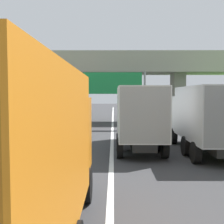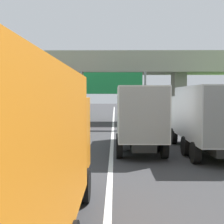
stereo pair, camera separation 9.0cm
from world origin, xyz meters
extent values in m
cube|color=white|center=(0.00, 26.54, 0.00)|extent=(0.20, 93.08, 0.01)
cube|color=gray|center=(0.00, 33.17, 5.96)|extent=(40.00, 4.80, 1.10)
cube|color=gray|center=(0.00, 30.95, 7.06)|extent=(40.00, 0.36, 1.10)
cube|color=gray|center=(0.00, 35.39, 7.06)|extent=(40.00, 0.36, 1.10)
cube|color=gray|center=(-7.28, 33.17, 2.71)|extent=(1.30, 2.20, 5.41)
cube|color=gray|center=(7.28, 33.17, 2.71)|extent=(1.30, 2.20, 5.41)
cylinder|color=slate|center=(-2.85, 26.49, 2.56)|extent=(0.18, 0.18, 5.11)
cylinder|color=slate|center=(2.85, 26.49, 2.56)|extent=(0.18, 0.18, 5.11)
cube|color=#167238|center=(0.00, 26.49, 4.06)|extent=(5.20, 0.12, 1.90)
cube|color=white|center=(0.00, 26.47, 4.06)|extent=(4.89, 0.01, 1.67)
cube|color=black|center=(4.77, 16.14, 0.66)|extent=(1.10, 7.30, 0.36)
cube|color=#B2B5B7|center=(4.77, 18.74, 1.89)|extent=(2.10, 2.10, 2.10)
cube|color=#2D3842|center=(4.77, 19.76, 2.19)|extent=(1.89, 0.06, 0.90)
cube|color=#B2B5B7|center=(4.77, 15.09, 2.14)|extent=(2.30, 5.20, 2.60)
cylinder|color=black|center=(3.80, 18.74, 0.48)|extent=(0.30, 0.96, 0.96)
cylinder|color=black|center=(5.74, 18.74, 0.48)|extent=(0.30, 0.96, 0.96)
cylinder|color=black|center=(3.70, 13.66, 0.48)|extent=(0.30, 0.96, 0.96)
cylinder|color=black|center=(3.70, 15.35, 0.48)|extent=(0.30, 0.96, 0.96)
cube|color=black|center=(-4.75, 24.35, 0.66)|extent=(1.10, 7.30, 0.36)
cube|color=red|center=(-4.75, 26.95, 1.89)|extent=(2.10, 2.10, 2.10)
cube|color=#2D3842|center=(-4.75, 27.97, 2.19)|extent=(1.89, 0.06, 0.90)
cube|color=#B7B7B2|center=(-4.75, 23.30, 2.14)|extent=(2.30, 5.20, 2.60)
cube|color=gray|center=(-4.75, 20.72, 2.14)|extent=(2.21, 0.04, 2.50)
cylinder|color=black|center=(-5.72, 26.95, 0.48)|extent=(0.30, 0.96, 0.96)
cylinder|color=black|center=(-3.78, 26.95, 0.48)|extent=(0.30, 0.96, 0.96)
cylinder|color=black|center=(-5.82, 21.87, 0.48)|extent=(0.30, 0.96, 0.96)
cylinder|color=black|center=(-3.68, 21.87, 0.48)|extent=(0.30, 0.96, 0.96)
cylinder|color=black|center=(-5.82, 23.56, 0.48)|extent=(0.30, 0.96, 0.96)
cylinder|color=black|center=(-3.68, 23.56, 0.48)|extent=(0.30, 0.96, 0.96)
cube|color=black|center=(1.47, 17.19, 0.66)|extent=(1.10, 7.30, 0.36)
cube|color=silver|center=(1.47, 19.79, 1.89)|extent=(2.10, 2.10, 2.10)
cube|color=#2D3842|center=(1.47, 20.81, 2.19)|extent=(1.89, 0.06, 0.90)
cube|color=silver|center=(1.47, 16.14, 2.14)|extent=(2.30, 5.20, 2.60)
cube|color=#A8A8A4|center=(1.47, 13.56, 2.14)|extent=(2.21, 0.04, 2.50)
cylinder|color=black|center=(0.50, 19.79, 0.48)|extent=(0.30, 0.96, 0.96)
cylinder|color=black|center=(2.44, 19.79, 0.48)|extent=(0.30, 0.96, 0.96)
cylinder|color=black|center=(0.40, 14.71, 0.48)|extent=(0.30, 0.96, 0.96)
cylinder|color=black|center=(2.54, 14.71, 0.48)|extent=(0.30, 0.96, 0.96)
cylinder|color=black|center=(0.40, 16.40, 0.48)|extent=(0.30, 0.96, 0.96)
cylinder|color=black|center=(2.54, 16.40, 0.48)|extent=(0.30, 0.96, 0.96)
cube|color=black|center=(-1.65, 6.53, 0.66)|extent=(1.10, 7.30, 0.36)
cube|color=orange|center=(-1.65, 9.13, 1.89)|extent=(2.10, 2.10, 2.10)
cube|color=#2D3842|center=(-1.65, 10.15, 2.19)|extent=(1.89, 0.06, 0.90)
cylinder|color=black|center=(-2.62, 9.13, 0.48)|extent=(0.30, 0.96, 0.96)
cylinder|color=black|center=(-0.68, 9.13, 0.48)|extent=(0.30, 0.96, 0.96)
cube|color=#236B38|center=(4.91, 41.32, 0.70)|extent=(1.76, 4.10, 0.76)
cube|color=#236B38|center=(4.91, 41.17, 1.40)|extent=(1.56, 1.90, 0.64)
cube|color=#2D3842|center=(4.91, 40.25, 1.40)|extent=(1.44, 0.06, 0.54)
cylinder|color=black|center=(4.09, 42.59, 0.32)|extent=(0.22, 0.64, 0.64)
cylinder|color=black|center=(5.73, 42.59, 0.32)|extent=(0.22, 0.64, 0.64)
cylinder|color=black|center=(4.09, 40.05, 0.32)|extent=(0.22, 0.64, 0.64)
cylinder|color=black|center=(5.73, 40.05, 0.32)|extent=(0.22, 0.64, 0.64)
cylinder|color=orange|center=(-6.47, 18.18, 0.45)|extent=(0.56, 0.56, 0.90)
cylinder|color=white|center=(-6.47, 18.18, 0.52)|extent=(0.57, 0.57, 0.12)
cylinder|color=orange|center=(-6.48, 21.92, 0.45)|extent=(0.56, 0.56, 0.90)
cylinder|color=white|center=(-6.48, 21.92, 0.52)|extent=(0.57, 0.57, 0.12)
cylinder|color=orange|center=(-6.65, 25.65, 0.45)|extent=(0.56, 0.56, 0.90)
cylinder|color=white|center=(-6.65, 25.65, 0.52)|extent=(0.57, 0.57, 0.12)
camera|label=1|loc=(0.09, 1.28, 3.02)|focal=45.57mm
camera|label=2|loc=(0.18, 1.28, 3.02)|focal=45.57mm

